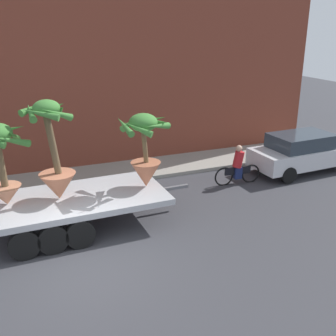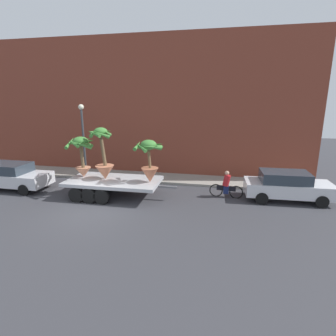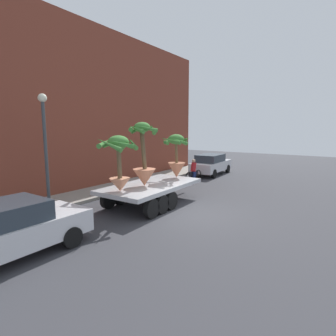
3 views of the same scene
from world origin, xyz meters
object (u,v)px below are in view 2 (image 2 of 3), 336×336
cyclist (226,186)px  parked_car (287,186)px  potted_palm_middle (82,154)px  potted_palm_front (149,161)px  flatbed_trailer (110,183)px  street_lamp (83,131)px  potted_palm_rear (103,158)px  trailing_car (11,176)px

cyclist → parked_car: bearing=3.9°
potted_palm_middle → potted_palm_front: bearing=-2.9°
flatbed_trailer → street_lamp: bearing=135.9°
potted_palm_rear → parked_car: (9.83, 1.38, -1.34)m
potted_palm_middle → parked_car: bearing=6.2°
potted_palm_middle → potted_palm_rear: bearing=-6.3°
flatbed_trailer → parked_car: (9.51, 1.40, 0.07)m
potted_palm_middle → parked_car: (11.21, 1.22, -1.49)m
parked_car → potted_palm_front: bearing=-168.8°
potted_palm_front → trailing_car: bearing=-179.9°
flatbed_trailer → potted_palm_rear: size_ratio=2.14×
cyclist → street_lamp: street_lamp is taller
potted_palm_rear → flatbed_trailer: bearing=-4.2°
flatbed_trailer → street_lamp: size_ratio=1.27×
potted_palm_rear → street_lamp: 4.25m
potted_palm_front → street_lamp: (-5.44, 3.06, 1.07)m
potted_palm_front → parked_car: 7.46m
cyclist → potted_palm_front: bearing=-163.3°
trailing_car → street_lamp: street_lamp is taller
potted_palm_rear → parked_car: potted_palm_rear is taller
flatbed_trailer → potted_palm_middle: potted_palm_middle is taller
flatbed_trailer → potted_palm_front: (2.31, -0.03, 1.39)m
trailing_car → potted_palm_middle: bearing=2.7°
cyclist → street_lamp: size_ratio=0.38×
cyclist → flatbed_trailer: bearing=-169.4°
flatbed_trailer → street_lamp: 5.00m
potted_palm_front → cyclist: bearing=16.7°
potted_palm_rear → parked_car: bearing=8.0°
potted_palm_front → parked_car: size_ratio=0.51×
potted_palm_rear → potted_palm_front: (2.62, -0.05, -0.01)m
flatbed_trailer → potted_palm_front: bearing=-0.7°
trailing_car → cyclist: bearing=5.5°
potted_palm_rear → cyclist: bearing=9.9°
flatbed_trailer → trailing_car: 6.38m
potted_palm_rear → potted_palm_middle: bearing=173.7°
cyclist → potted_palm_rear: bearing=-170.1°
cyclist → trailing_car: bearing=-174.5°
potted_palm_front → parked_car: (7.20, 1.43, -1.33)m
potted_palm_rear → potted_palm_front: 2.62m
parked_car → trailing_car: (-15.89, -1.45, 0.00)m
potted_palm_front → potted_palm_middle: bearing=177.1°
potted_palm_rear → cyclist: (6.67, 1.16, -1.50)m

